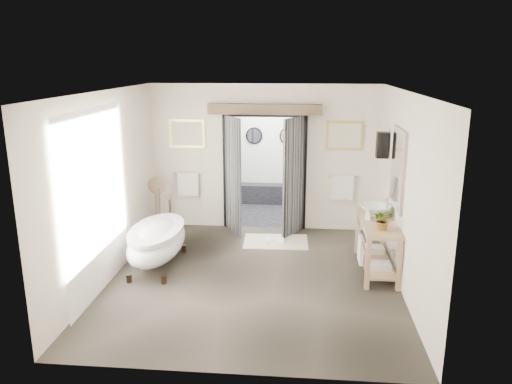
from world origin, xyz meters
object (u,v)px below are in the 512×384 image
(clawfoot_tub, at_px, (157,241))
(basin, at_px, (376,210))
(rug, at_px, (276,241))
(vanity, at_px, (376,241))

(clawfoot_tub, relative_size, basin, 3.63)
(rug, bearing_deg, basin, -27.38)
(vanity, relative_size, rug, 1.33)
(vanity, distance_m, basin, 0.52)
(clawfoot_tub, bearing_deg, vanity, 2.54)
(clawfoot_tub, height_order, vanity, clawfoot_tub)
(clawfoot_tub, distance_m, basin, 3.64)
(vanity, distance_m, rug, 2.10)
(rug, xyz_separation_m, basin, (1.69, -0.87, 0.93))
(rug, bearing_deg, vanity, -34.81)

